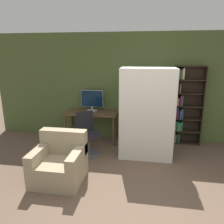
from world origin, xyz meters
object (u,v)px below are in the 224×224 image
(office_chair, at_px, (88,137))
(bookshelf, at_px, (184,107))
(mattress_near, at_px, (147,116))
(armchair, at_px, (60,162))
(monitor, at_px, (92,100))
(mattress_far, at_px, (147,112))

(office_chair, bearing_deg, bookshelf, 24.57)
(mattress_near, bearing_deg, office_chair, 176.35)
(armchair, bearing_deg, mattress_near, 33.59)
(monitor, xyz_separation_m, bookshelf, (2.29, 0.04, -0.11))
(monitor, distance_m, office_chair, 1.15)
(mattress_far, bearing_deg, bookshelf, 39.79)
(bookshelf, distance_m, armchair, 3.21)
(mattress_near, xyz_separation_m, armchair, (-1.50, -1.00, -0.64))
(armchair, bearing_deg, mattress_far, 41.61)
(monitor, relative_size, armchair, 0.68)
(monitor, bearing_deg, office_chair, -82.63)
(mattress_near, bearing_deg, armchair, -146.41)
(monitor, bearing_deg, mattress_far, -26.22)
(armchair, bearing_deg, office_chair, 78.52)
(mattress_far, distance_m, armchair, 2.11)
(office_chair, bearing_deg, armchair, -101.48)
(mattress_near, xyz_separation_m, mattress_far, (0.00, 0.34, -0.00))
(mattress_far, bearing_deg, mattress_near, -90.00)
(mattress_near, height_order, armchair, mattress_near)
(mattress_near, bearing_deg, mattress_far, 90.00)
(bookshelf, relative_size, mattress_far, 1.00)
(bookshelf, height_order, mattress_far, bookshelf)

